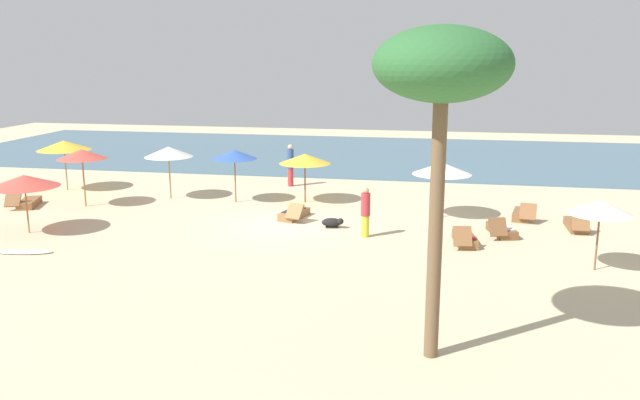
{
  "coord_description": "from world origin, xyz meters",
  "views": [
    {
      "loc": [
        5.45,
        -21.65,
        5.96
      ],
      "look_at": [
        1.41,
        -0.48,
        1.1
      ],
      "focal_mm": 36.6,
      "sensor_mm": 36.0,
      "label": 1
    }
  ],
  "objects_px": {
    "umbrella_6": "(24,181)",
    "surfboard": "(23,252)",
    "lounger_3": "(522,214)",
    "dog": "(333,222)",
    "umbrella_0": "(169,152)",
    "lounger_2": "(294,214)",
    "umbrella_3": "(64,145)",
    "umbrella_4": "(442,168)",
    "lounger_4": "(465,239)",
    "lounger_0": "(501,230)",
    "person_1": "(366,212)",
    "umbrella_5": "(235,154)",
    "person_0": "(290,165)",
    "palm_0": "(442,71)",
    "lounger_1": "(28,203)",
    "umbrella_2": "(82,154)",
    "lounger_5": "(577,225)",
    "umbrella_7": "(600,207)",
    "umbrella_1": "(305,159)"
  },
  "relations": [
    {
      "from": "umbrella_6",
      "to": "surfboard",
      "type": "relative_size",
      "value": 1.21
    },
    {
      "from": "lounger_3",
      "to": "dog",
      "type": "distance_m",
      "value": 7.12
    },
    {
      "from": "umbrella_0",
      "to": "lounger_2",
      "type": "bearing_deg",
      "value": -21.86
    },
    {
      "from": "umbrella_6",
      "to": "umbrella_3",
      "type": "bearing_deg",
      "value": 111.8
    },
    {
      "from": "umbrella_4",
      "to": "lounger_4",
      "type": "relative_size",
      "value": 1.26
    },
    {
      "from": "lounger_0",
      "to": "lounger_4",
      "type": "relative_size",
      "value": 1.02
    },
    {
      "from": "umbrella_6",
      "to": "lounger_2",
      "type": "distance_m",
      "value": 9.3
    },
    {
      "from": "umbrella_4",
      "to": "person_1",
      "type": "bearing_deg",
      "value": -127.37
    },
    {
      "from": "umbrella_6",
      "to": "person_1",
      "type": "distance_m",
      "value": 11.45
    },
    {
      "from": "umbrella_6",
      "to": "person_1",
      "type": "relative_size",
      "value": 1.36
    },
    {
      "from": "umbrella_0",
      "to": "umbrella_5",
      "type": "relative_size",
      "value": 1.01
    },
    {
      "from": "lounger_3",
      "to": "lounger_4",
      "type": "bearing_deg",
      "value": -120.01
    },
    {
      "from": "person_0",
      "to": "lounger_2",
      "type": "bearing_deg",
      "value": -75.44
    },
    {
      "from": "lounger_0",
      "to": "palm_0",
      "type": "distance_m",
      "value": 11.15
    },
    {
      "from": "lounger_1",
      "to": "lounger_2",
      "type": "distance_m",
      "value": 10.84
    },
    {
      "from": "umbrella_2",
      "to": "umbrella_3",
      "type": "xyz_separation_m",
      "value": [
        -2.48,
        2.74,
        -0.09
      ]
    },
    {
      "from": "person_0",
      "to": "umbrella_0",
      "type": "bearing_deg",
      "value": -141.52
    },
    {
      "from": "lounger_5",
      "to": "surfboard",
      "type": "xyz_separation_m",
      "value": [
        -17.14,
        -6.0,
        -0.14
      ]
    },
    {
      "from": "lounger_3",
      "to": "palm_0",
      "type": "xyz_separation_m",
      "value": [
        -3.04,
        -11.92,
        5.46
      ]
    },
    {
      "from": "umbrella_3",
      "to": "lounger_3",
      "type": "distance_m",
      "value": 19.52
    },
    {
      "from": "lounger_0",
      "to": "umbrella_4",
      "type": "bearing_deg",
      "value": 134.1
    },
    {
      "from": "umbrella_5",
      "to": "umbrella_6",
      "type": "xyz_separation_m",
      "value": [
        -5.45,
        -5.82,
        -0.18
      ]
    },
    {
      "from": "umbrella_0",
      "to": "umbrella_3",
      "type": "bearing_deg",
      "value": 171.92
    },
    {
      "from": "umbrella_3",
      "to": "umbrella_7",
      "type": "bearing_deg",
      "value": -19.22
    },
    {
      "from": "umbrella_5",
      "to": "umbrella_3",
      "type": "bearing_deg",
      "value": 173.67
    },
    {
      "from": "umbrella_3",
      "to": "lounger_3",
      "type": "relative_size",
      "value": 1.31
    },
    {
      "from": "umbrella_0",
      "to": "lounger_4",
      "type": "relative_size",
      "value": 1.27
    },
    {
      "from": "lounger_1",
      "to": "lounger_4",
      "type": "distance_m",
      "value": 17.06
    },
    {
      "from": "umbrella_6",
      "to": "lounger_5",
      "type": "bearing_deg",
      "value": 12.02
    },
    {
      "from": "lounger_2",
      "to": "lounger_3",
      "type": "relative_size",
      "value": 1.02
    },
    {
      "from": "lounger_2",
      "to": "umbrella_4",
      "type": "bearing_deg",
      "value": 12.63
    },
    {
      "from": "umbrella_5",
      "to": "umbrella_7",
      "type": "relative_size",
      "value": 1.08
    },
    {
      "from": "umbrella_6",
      "to": "umbrella_7",
      "type": "distance_m",
      "value": 18.06
    },
    {
      "from": "umbrella_3",
      "to": "palm_0",
      "type": "height_order",
      "value": "palm_0"
    },
    {
      "from": "umbrella_0",
      "to": "umbrella_2",
      "type": "xyz_separation_m",
      "value": [
        -2.74,
        -2.0,
        0.12
      ]
    },
    {
      "from": "person_0",
      "to": "surfboard",
      "type": "distance_m",
      "value": 12.89
    },
    {
      "from": "umbrella_3",
      "to": "lounger_1",
      "type": "relative_size",
      "value": 1.28
    },
    {
      "from": "lounger_0",
      "to": "umbrella_5",
      "type": "bearing_deg",
      "value": 163.18
    },
    {
      "from": "person_1",
      "to": "surfboard",
      "type": "distance_m",
      "value": 10.77
    },
    {
      "from": "palm_0",
      "to": "umbrella_3",
      "type": "bearing_deg",
      "value": 140.41
    },
    {
      "from": "person_0",
      "to": "umbrella_5",
      "type": "bearing_deg",
      "value": -111.84
    },
    {
      "from": "umbrella_1",
      "to": "lounger_4",
      "type": "distance_m",
      "value": 8.14
    },
    {
      "from": "umbrella_1",
      "to": "surfboard",
      "type": "relative_size",
      "value": 1.1
    },
    {
      "from": "lounger_3",
      "to": "lounger_5",
      "type": "bearing_deg",
      "value": -36.11
    },
    {
      "from": "umbrella_4",
      "to": "lounger_0",
      "type": "distance_m",
      "value": 3.37
    },
    {
      "from": "umbrella_2",
      "to": "umbrella_1",
      "type": "bearing_deg",
      "value": 15.41
    },
    {
      "from": "dog",
      "to": "palm_0",
      "type": "bearing_deg",
      "value": -68.94
    },
    {
      "from": "person_1",
      "to": "dog",
      "type": "relative_size",
      "value": 2.11
    },
    {
      "from": "person_1",
      "to": "lounger_4",
      "type": "bearing_deg",
      "value": -4.9
    },
    {
      "from": "umbrella_6",
      "to": "lounger_0",
      "type": "relative_size",
      "value": 1.3
    }
  ]
}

